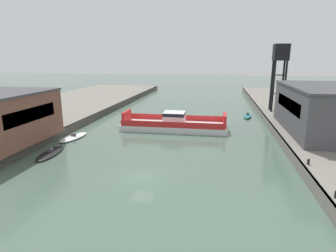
{
  "coord_description": "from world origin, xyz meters",
  "views": [
    {
      "loc": [
        8.22,
        -28.57,
        13.34
      ],
      "look_at": [
        0.0,
        16.68,
        2.0
      ],
      "focal_mm": 29.59,
      "sensor_mm": 36.0,
      "label": 1
    }
  ],
  "objects_px": {
    "moored_boat_near_left": "(74,137)",
    "crane_tower": "(280,59)",
    "chain_ferry": "(174,124)",
    "moored_boat_mid_left": "(50,153)",
    "warehouse_shed": "(327,109)",
    "moored_boat_near_right": "(248,116)"
  },
  "relations": [
    {
      "from": "crane_tower",
      "to": "warehouse_shed",
      "type": "bearing_deg",
      "value": -76.84
    },
    {
      "from": "moored_boat_near_left",
      "to": "warehouse_shed",
      "type": "relative_size",
      "value": 0.32
    },
    {
      "from": "chain_ferry",
      "to": "moored_boat_near_right",
      "type": "bearing_deg",
      "value": 43.25
    },
    {
      "from": "moored_boat_near_left",
      "to": "warehouse_shed",
      "type": "xyz_separation_m",
      "value": [
        41.41,
        6.41,
        5.02
      ]
    },
    {
      "from": "moored_boat_near_left",
      "to": "crane_tower",
      "type": "bearing_deg",
      "value": 33.5
    },
    {
      "from": "chain_ferry",
      "to": "warehouse_shed",
      "type": "height_order",
      "value": "warehouse_shed"
    },
    {
      "from": "moored_boat_mid_left",
      "to": "crane_tower",
      "type": "relative_size",
      "value": 0.47
    },
    {
      "from": "moored_boat_mid_left",
      "to": "warehouse_shed",
      "type": "xyz_separation_m",
      "value": [
        40.64,
        14.44,
        5.03
      ]
    },
    {
      "from": "warehouse_shed",
      "to": "crane_tower",
      "type": "bearing_deg",
      "value": 103.16
    },
    {
      "from": "moored_boat_mid_left",
      "to": "crane_tower",
      "type": "distance_m",
      "value": 50.53
    },
    {
      "from": "warehouse_shed",
      "to": "crane_tower",
      "type": "xyz_separation_m",
      "value": [
        -4.25,
        18.19,
        7.78
      ]
    },
    {
      "from": "chain_ferry",
      "to": "moored_boat_near_right",
      "type": "relative_size",
      "value": 3.46
    },
    {
      "from": "chain_ferry",
      "to": "crane_tower",
      "type": "relative_size",
      "value": 1.34
    },
    {
      "from": "chain_ferry",
      "to": "moored_boat_mid_left",
      "type": "xyz_separation_m",
      "value": [
        -15.12,
        -17.15,
        -0.84
      ]
    },
    {
      "from": "chain_ferry",
      "to": "crane_tower",
      "type": "xyz_separation_m",
      "value": [
        21.27,
        15.48,
        11.96
      ]
    },
    {
      "from": "chain_ferry",
      "to": "warehouse_shed",
      "type": "bearing_deg",
      "value": -6.05
    },
    {
      "from": "moored_boat_near_left",
      "to": "moored_boat_near_right",
      "type": "relative_size",
      "value": 1.2
    },
    {
      "from": "chain_ferry",
      "to": "moored_boat_near_right",
      "type": "distance_m",
      "value": 20.54
    },
    {
      "from": "chain_ferry",
      "to": "crane_tower",
      "type": "bearing_deg",
      "value": 36.06
    },
    {
      "from": "moored_boat_near_left",
      "to": "chain_ferry",
      "type": "bearing_deg",
      "value": 29.83
    },
    {
      "from": "chain_ferry",
      "to": "moored_boat_mid_left",
      "type": "distance_m",
      "value": 22.88
    },
    {
      "from": "chain_ferry",
      "to": "warehouse_shed",
      "type": "distance_m",
      "value": 26.0
    }
  ]
}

